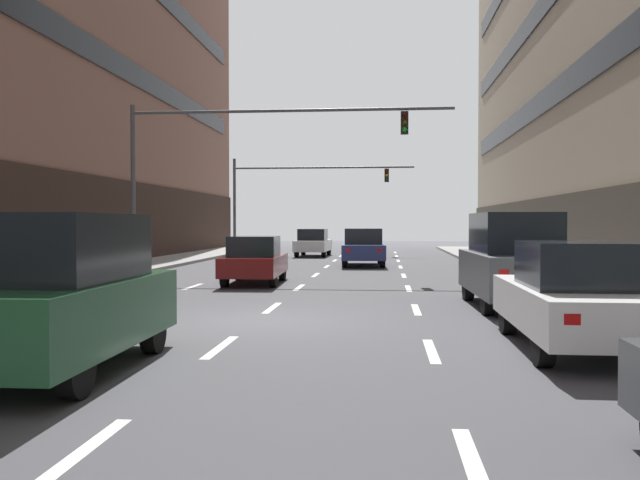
# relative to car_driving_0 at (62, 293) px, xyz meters

# --- Properties ---
(ground_plane) EXTENTS (120.00, 120.00, 0.00)m
(ground_plane) POSITION_rel_car_driving_0_xyz_m (1.67, 4.95, -1.05)
(ground_plane) COLOR #424247
(lane_stripe_l1_s3) EXTENTS (0.16, 2.00, 0.01)m
(lane_stripe_l1_s3) POSITION_rel_car_driving_0_xyz_m (-1.66, 1.95, -1.05)
(lane_stripe_l1_s3) COLOR silver
(lane_stripe_l1_s3) RESTS_ON ground
(lane_stripe_l1_s4) EXTENTS (0.16, 2.00, 0.01)m
(lane_stripe_l1_s4) POSITION_rel_car_driving_0_xyz_m (-1.66, 6.95, -1.05)
(lane_stripe_l1_s4) COLOR silver
(lane_stripe_l1_s4) RESTS_ON ground
(lane_stripe_l1_s5) EXTENTS (0.16, 2.00, 0.01)m
(lane_stripe_l1_s5) POSITION_rel_car_driving_0_xyz_m (-1.66, 11.95, -1.05)
(lane_stripe_l1_s5) COLOR silver
(lane_stripe_l1_s5) RESTS_ON ground
(lane_stripe_l1_s6) EXTENTS (0.16, 2.00, 0.01)m
(lane_stripe_l1_s6) POSITION_rel_car_driving_0_xyz_m (-1.66, 16.95, -1.05)
(lane_stripe_l1_s6) COLOR silver
(lane_stripe_l1_s6) RESTS_ON ground
(lane_stripe_l1_s7) EXTENTS (0.16, 2.00, 0.01)m
(lane_stripe_l1_s7) POSITION_rel_car_driving_0_xyz_m (-1.66, 21.95, -1.05)
(lane_stripe_l1_s7) COLOR silver
(lane_stripe_l1_s7) RESTS_ON ground
(lane_stripe_l1_s8) EXTENTS (0.16, 2.00, 0.01)m
(lane_stripe_l1_s8) POSITION_rel_car_driving_0_xyz_m (-1.66, 26.95, -1.05)
(lane_stripe_l1_s8) COLOR silver
(lane_stripe_l1_s8) RESTS_ON ground
(lane_stripe_l1_s9) EXTENTS (0.16, 2.00, 0.01)m
(lane_stripe_l1_s9) POSITION_rel_car_driving_0_xyz_m (-1.66, 31.95, -1.05)
(lane_stripe_l1_s9) COLOR silver
(lane_stripe_l1_s9) RESTS_ON ground
(lane_stripe_l1_s10) EXTENTS (0.16, 2.00, 0.01)m
(lane_stripe_l1_s10) POSITION_rel_car_driving_0_xyz_m (-1.66, 36.95, -1.05)
(lane_stripe_l1_s10) COLOR silver
(lane_stripe_l1_s10) RESTS_ON ground
(lane_stripe_l2_s2) EXTENTS (0.16, 2.00, 0.01)m
(lane_stripe_l2_s2) POSITION_rel_car_driving_0_xyz_m (1.67, -3.05, -1.05)
(lane_stripe_l2_s2) COLOR silver
(lane_stripe_l2_s2) RESTS_ON ground
(lane_stripe_l2_s3) EXTENTS (0.16, 2.00, 0.01)m
(lane_stripe_l2_s3) POSITION_rel_car_driving_0_xyz_m (1.67, 1.95, -1.05)
(lane_stripe_l2_s3) COLOR silver
(lane_stripe_l2_s3) RESTS_ON ground
(lane_stripe_l2_s4) EXTENTS (0.16, 2.00, 0.01)m
(lane_stripe_l2_s4) POSITION_rel_car_driving_0_xyz_m (1.67, 6.95, -1.05)
(lane_stripe_l2_s4) COLOR silver
(lane_stripe_l2_s4) RESTS_ON ground
(lane_stripe_l2_s5) EXTENTS (0.16, 2.00, 0.01)m
(lane_stripe_l2_s5) POSITION_rel_car_driving_0_xyz_m (1.67, 11.95, -1.05)
(lane_stripe_l2_s5) COLOR silver
(lane_stripe_l2_s5) RESTS_ON ground
(lane_stripe_l2_s6) EXTENTS (0.16, 2.00, 0.01)m
(lane_stripe_l2_s6) POSITION_rel_car_driving_0_xyz_m (1.67, 16.95, -1.05)
(lane_stripe_l2_s6) COLOR silver
(lane_stripe_l2_s6) RESTS_ON ground
(lane_stripe_l2_s7) EXTENTS (0.16, 2.00, 0.01)m
(lane_stripe_l2_s7) POSITION_rel_car_driving_0_xyz_m (1.67, 21.95, -1.05)
(lane_stripe_l2_s7) COLOR silver
(lane_stripe_l2_s7) RESTS_ON ground
(lane_stripe_l2_s8) EXTENTS (0.16, 2.00, 0.01)m
(lane_stripe_l2_s8) POSITION_rel_car_driving_0_xyz_m (1.67, 26.95, -1.05)
(lane_stripe_l2_s8) COLOR silver
(lane_stripe_l2_s8) RESTS_ON ground
(lane_stripe_l2_s9) EXTENTS (0.16, 2.00, 0.01)m
(lane_stripe_l2_s9) POSITION_rel_car_driving_0_xyz_m (1.67, 31.95, -1.05)
(lane_stripe_l2_s9) COLOR silver
(lane_stripe_l2_s9) RESTS_ON ground
(lane_stripe_l2_s10) EXTENTS (0.16, 2.00, 0.01)m
(lane_stripe_l2_s10) POSITION_rel_car_driving_0_xyz_m (1.67, 36.95, -1.05)
(lane_stripe_l2_s10) COLOR silver
(lane_stripe_l2_s10) RESTS_ON ground
(lane_stripe_l3_s2) EXTENTS (0.16, 2.00, 0.01)m
(lane_stripe_l3_s2) POSITION_rel_car_driving_0_xyz_m (5.01, -3.05, -1.05)
(lane_stripe_l3_s2) COLOR silver
(lane_stripe_l3_s2) RESTS_ON ground
(lane_stripe_l3_s3) EXTENTS (0.16, 2.00, 0.01)m
(lane_stripe_l3_s3) POSITION_rel_car_driving_0_xyz_m (5.01, 1.95, -1.05)
(lane_stripe_l3_s3) COLOR silver
(lane_stripe_l3_s3) RESTS_ON ground
(lane_stripe_l3_s4) EXTENTS (0.16, 2.00, 0.01)m
(lane_stripe_l3_s4) POSITION_rel_car_driving_0_xyz_m (5.01, 6.95, -1.05)
(lane_stripe_l3_s4) COLOR silver
(lane_stripe_l3_s4) RESTS_ON ground
(lane_stripe_l3_s5) EXTENTS (0.16, 2.00, 0.01)m
(lane_stripe_l3_s5) POSITION_rel_car_driving_0_xyz_m (5.01, 11.95, -1.05)
(lane_stripe_l3_s5) COLOR silver
(lane_stripe_l3_s5) RESTS_ON ground
(lane_stripe_l3_s6) EXTENTS (0.16, 2.00, 0.01)m
(lane_stripe_l3_s6) POSITION_rel_car_driving_0_xyz_m (5.01, 16.95, -1.05)
(lane_stripe_l3_s6) COLOR silver
(lane_stripe_l3_s6) RESTS_ON ground
(lane_stripe_l3_s7) EXTENTS (0.16, 2.00, 0.01)m
(lane_stripe_l3_s7) POSITION_rel_car_driving_0_xyz_m (5.01, 21.95, -1.05)
(lane_stripe_l3_s7) COLOR silver
(lane_stripe_l3_s7) RESTS_ON ground
(lane_stripe_l3_s8) EXTENTS (0.16, 2.00, 0.01)m
(lane_stripe_l3_s8) POSITION_rel_car_driving_0_xyz_m (5.01, 26.95, -1.05)
(lane_stripe_l3_s8) COLOR silver
(lane_stripe_l3_s8) RESTS_ON ground
(lane_stripe_l3_s9) EXTENTS (0.16, 2.00, 0.01)m
(lane_stripe_l3_s9) POSITION_rel_car_driving_0_xyz_m (5.01, 31.95, -1.05)
(lane_stripe_l3_s9) COLOR silver
(lane_stripe_l3_s9) RESTS_ON ground
(lane_stripe_l3_s10) EXTENTS (0.16, 2.00, 0.01)m
(lane_stripe_l3_s10) POSITION_rel_car_driving_0_xyz_m (5.01, 36.95, -1.05)
(lane_stripe_l3_s10) COLOR silver
(lane_stripe_l3_s10) RESTS_ON ground
(car_driving_0) EXTENTS (1.89, 4.39, 2.11)m
(car_driving_0) POSITION_rel_car_driving_0_xyz_m (0.00, 0.00, 0.00)
(car_driving_0) COLOR black
(car_driving_0) RESTS_ON ground
(car_driving_1) EXTENTS (1.90, 4.22, 1.56)m
(car_driving_1) POSITION_rel_car_driving_0_xyz_m (0.06, 13.12, -0.28)
(car_driving_1) COLOR black
(car_driving_1) RESTS_ON ground
(car_driving_2) EXTENTS (1.93, 4.40, 1.63)m
(car_driving_2) POSITION_rel_car_driving_0_xyz_m (0.05, 31.35, -0.25)
(car_driving_2) COLOR black
(car_driving_2) RESTS_ON ground
(car_driving_3) EXTENTS (2.13, 4.70, 1.73)m
(car_driving_3) POSITION_rel_car_driving_0_xyz_m (3.30, 22.69, -0.20)
(car_driving_3) COLOR black
(car_driving_3) RESTS_ON ground
(car_parked_1) EXTENTS (1.92, 4.54, 1.70)m
(car_parked_1) POSITION_rel_car_driving_0_xyz_m (7.29, 2.26, -0.22)
(car_parked_1) COLOR black
(car_parked_1) RESTS_ON ground
(car_parked_2) EXTENTS (2.04, 4.64, 2.22)m
(car_parked_2) POSITION_rel_car_driving_0_xyz_m (7.29, 7.57, 0.06)
(car_parked_2) COLOR black
(car_parked_2) RESTS_ON ground
(traffic_signal_0) EXTENTS (12.35, 0.35, 6.39)m
(traffic_signal_0) POSITION_rel_car_driving_0_xyz_m (-1.39, 16.73, 3.77)
(traffic_signal_0) COLOR #4C4C51
(traffic_signal_0) RESTS_ON sidewalk_left
(traffic_signal_1) EXTENTS (11.65, 0.35, 6.00)m
(traffic_signal_1) POSITION_rel_car_driving_0_xyz_m (-1.56, 34.45, 3.31)
(traffic_signal_1) COLOR #4C4C51
(traffic_signal_1) RESTS_ON sidewalk_left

